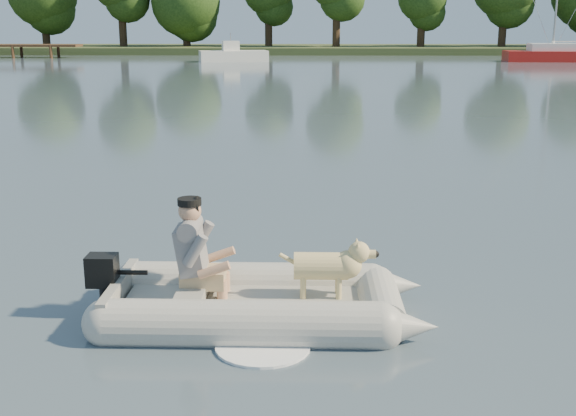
{
  "coord_description": "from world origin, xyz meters",
  "views": [
    {
      "loc": [
        0.63,
        -6.13,
        2.84
      ],
      "look_at": [
        0.48,
        1.91,
        0.75
      ],
      "focal_mm": 45.0,
      "sensor_mm": 36.0,
      "label": 1
    }
  ],
  "objects_px": {
    "dog": "(321,271)",
    "sailboat": "(558,55)",
    "man": "(193,246)",
    "motorboat": "(233,48)",
    "dinghy": "(259,265)"
  },
  "relations": [
    {
      "from": "sailboat",
      "to": "dog",
      "type": "bearing_deg",
      "value": -108.64
    },
    {
      "from": "motorboat",
      "to": "dog",
      "type": "bearing_deg",
      "value": -96.96
    },
    {
      "from": "man",
      "to": "motorboat",
      "type": "bearing_deg",
      "value": 95.34
    },
    {
      "from": "dog",
      "to": "sailboat",
      "type": "distance_m",
      "value": 49.94
    },
    {
      "from": "man",
      "to": "sailboat",
      "type": "distance_m",
      "value": 50.4
    },
    {
      "from": "dinghy",
      "to": "man",
      "type": "height_order",
      "value": "man"
    },
    {
      "from": "dog",
      "to": "sailboat",
      "type": "bearing_deg",
      "value": 69.22
    },
    {
      "from": "dinghy",
      "to": "man",
      "type": "xyz_separation_m",
      "value": [
        -0.65,
        0.05,
        0.17
      ]
    },
    {
      "from": "man",
      "to": "dog",
      "type": "relative_size",
      "value": 1.16
    },
    {
      "from": "man",
      "to": "sailboat",
      "type": "bearing_deg",
      "value": 67.9
    },
    {
      "from": "man",
      "to": "dog",
      "type": "height_order",
      "value": "man"
    },
    {
      "from": "dinghy",
      "to": "man",
      "type": "bearing_deg",
      "value": 175.76
    },
    {
      "from": "motorboat",
      "to": "dinghy",
      "type": "bearing_deg",
      "value": -97.7
    },
    {
      "from": "man",
      "to": "sailboat",
      "type": "xyz_separation_m",
      "value": [
        19.42,
        46.51,
        -0.26
      ]
    },
    {
      "from": "dinghy",
      "to": "sailboat",
      "type": "height_order",
      "value": "sailboat"
    }
  ]
}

